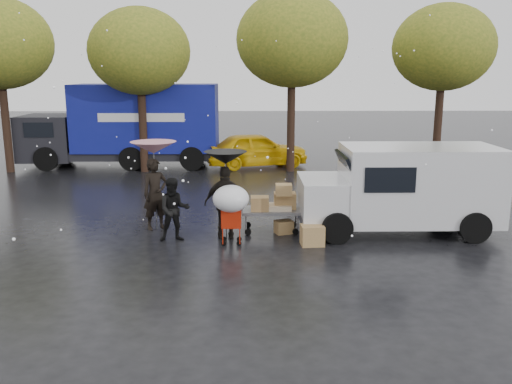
{
  "coord_description": "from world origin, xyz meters",
  "views": [
    {
      "loc": [
        0.76,
        -12.01,
        4.02
      ],
      "look_at": [
        0.95,
        1.0,
        1.12
      ],
      "focal_mm": 38.0,
      "sensor_mm": 36.0,
      "label": 1
    }
  ],
  "objects_px": {
    "white_van": "(403,187)",
    "blue_truck": "(128,125)",
    "person_pink": "(155,194)",
    "person_black": "(226,203)",
    "shopping_cart": "(231,202)",
    "vendor_cart": "(275,204)",
    "yellow_taxi": "(257,150)"
  },
  "relations": [
    {
      "from": "person_pink",
      "to": "yellow_taxi",
      "type": "distance_m",
      "value": 9.83
    },
    {
      "from": "person_black",
      "to": "blue_truck",
      "type": "xyz_separation_m",
      "value": [
        -4.62,
        10.51,
        0.86
      ]
    },
    {
      "from": "person_black",
      "to": "white_van",
      "type": "distance_m",
      "value": 4.5
    },
    {
      "from": "vendor_cart",
      "to": "white_van",
      "type": "distance_m",
      "value": 3.28
    },
    {
      "from": "white_van",
      "to": "person_black",
      "type": "bearing_deg",
      "value": -173.67
    },
    {
      "from": "vendor_cart",
      "to": "yellow_taxi",
      "type": "xyz_separation_m",
      "value": [
        -0.31,
        9.74,
        0.01
      ]
    },
    {
      "from": "shopping_cart",
      "to": "person_pink",
      "type": "bearing_deg",
      "value": 143.79
    },
    {
      "from": "person_black",
      "to": "person_pink",
      "type": "bearing_deg",
      "value": -26.45
    },
    {
      "from": "person_black",
      "to": "blue_truck",
      "type": "bearing_deg",
      "value": -68.34
    },
    {
      "from": "person_pink",
      "to": "vendor_cart",
      "type": "bearing_deg",
      "value": -37.63
    },
    {
      "from": "yellow_taxi",
      "to": "shopping_cart",
      "type": "bearing_deg",
      "value": 161.2
    },
    {
      "from": "person_pink",
      "to": "shopping_cart",
      "type": "xyz_separation_m",
      "value": [
        2.0,
        -1.46,
        0.14
      ]
    },
    {
      "from": "white_van",
      "to": "vendor_cart",
      "type": "bearing_deg",
      "value": 179.29
    },
    {
      "from": "vendor_cart",
      "to": "yellow_taxi",
      "type": "relative_size",
      "value": 0.35
    },
    {
      "from": "blue_truck",
      "to": "vendor_cart",
      "type": "bearing_deg",
      "value": -59.67
    },
    {
      "from": "vendor_cart",
      "to": "blue_truck",
      "type": "bearing_deg",
      "value": 120.33
    },
    {
      "from": "blue_truck",
      "to": "shopping_cart",
      "type": "bearing_deg",
      "value": -66.85
    },
    {
      "from": "shopping_cart",
      "to": "yellow_taxi",
      "type": "distance_m",
      "value": 10.93
    },
    {
      "from": "person_black",
      "to": "yellow_taxi",
      "type": "relative_size",
      "value": 0.41
    },
    {
      "from": "person_pink",
      "to": "vendor_cart",
      "type": "distance_m",
      "value": 3.09
    },
    {
      "from": "white_van",
      "to": "shopping_cart",
      "type": "bearing_deg",
      "value": -165.53
    },
    {
      "from": "person_pink",
      "to": "blue_truck",
      "type": "relative_size",
      "value": 0.22
    },
    {
      "from": "person_pink",
      "to": "person_black",
      "type": "bearing_deg",
      "value": -56.32
    },
    {
      "from": "shopping_cart",
      "to": "blue_truck",
      "type": "distance_m",
      "value": 12.13
    },
    {
      "from": "person_black",
      "to": "shopping_cart",
      "type": "xyz_separation_m",
      "value": [
        0.14,
        -0.62,
        0.17
      ]
    },
    {
      "from": "vendor_cart",
      "to": "yellow_taxi",
      "type": "distance_m",
      "value": 9.74
    },
    {
      "from": "vendor_cart",
      "to": "blue_truck",
      "type": "relative_size",
      "value": 0.18
    },
    {
      "from": "person_black",
      "to": "vendor_cart",
      "type": "bearing_deg",
      "value": -158.23
    },
    {
      "from": "blue_truck",
      "to": "yellow_taxi",
      "type": "distance_m",
      "value": 5.62
    },
    {
      "from": "person_black",
      "to": "blue_truck",
      "type": "distance_m",
      "value": 11.51
    },
    {
      "from": "white_van",
      "to": "blue_truck",
      "type": "relative_size",
      "value": 0.59
    },
    {
      "from": "person_pink",
      "to": "vendor_cart",
      "type": "relative_size",
      "value": 1.22
    }
  ]
}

